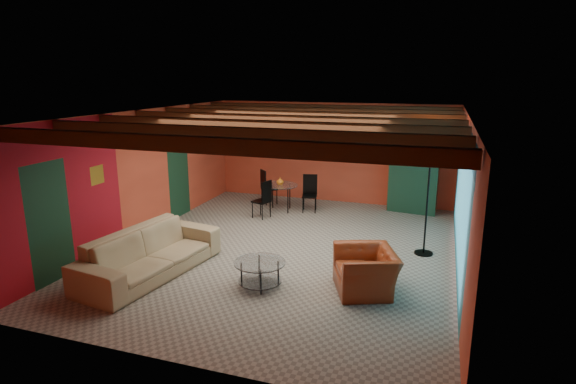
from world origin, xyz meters
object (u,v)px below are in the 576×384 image
(coffee_table, at_px, (260,274))
(potted_plant, at_px, (417,122))
(dining_table, at_px, (280,193))
(floor_lamp, at_px, (427,201))
(sofa, at_px, (150,253))
(armchair, at_px, (366,271))
(armoire, at_px, (414,172))
(vase, at_px, (280,171))

(coffee_table, xyz_separation_m, potted_plant, (2.06, 5.39, 2.06))
(coffee_table, relative_size, potted_plant, 1.84)
(dining_table, bearing_deg, floor_lamp, -27.92)
(coffee_table, xyz_separation_m, floor_lamp, (2.51, 2.35, 0.86))
(sofa, relative_size, floor_lamp, 1.26)
(armchair, distance_m, potted_plant, 5.37)
(floor_lamp, bearing_deg, armchair, -112.91)
(dining_table, distance_m, floor_lamp, 4.20)
(armchair, relative_size, floor_lamp, 0.49)
(dining_table, bearing_deg, potted_plant, 18.75)
(coffee_table, bearing_deg, armchair, 13.33)
(sofa, height_order, dining_table, dining_table)
(armoire, xyz_separation_m, floor_lamp, (0.45, -3.04, 0.06))
(vase, bearing_deg, dining_table, 0.00)
(vase, bearing_deg, armoire, 18.75)
(dining_table, relative_size, vase, 9.51)
(armchair, bearing_deg, potted_plant, 153.73)
(potted_plant, bearing_deg, vase, -161.25)
(armchair, height_order, coffee_table, armchair)
(sofa, xyz_separation_m, coffee_table, (1.99, 0.16, -0.18))
(armoire, bearing_deg, vase, -153.29)
(armchair, xyz_separation_m, coffee_table, (-1.68, -0.40, -0.12))
(coffee_table, height_order, dining_table, dining_table)
(armoire, height_order, floor_lamp, floor_lamp)
(vase, bearing_deg, potted_plant, 18.75)
(potted_plant, bearing_deg, dining_table, -161.25)
(armoire, distance_m, floor_lamp, 3.07)
(sofa, distance_m, armoire, 6.90)
(armchair, bearing_deg, dining_table, -165.87)
(potted_plant, relative_size, vase, 2.41)
(sofa, xyz_separation_m, dining_table, (0.83, 4.46, 0.08))
(sofa, bearing_deg, dining_table, -2.01)
(coffee_table, distance_m, dining_table, 4.46)
(armchair, distance_m, coffee_table, 1.73)
(sofa, height_order, armchair, sofa)
(sofa, bearing_deg, coffee_table, -76.99)
(coffee_table, distance_m, vase, 4.53)
(coffee_table, bearing_deg, floor_lamp, 43.22)
(sofa, bearing_deg, armchair, -72.90)
(sofa, xyz_separation_m, armoire, (4.05, 5.55, 0.63))
(floor_lamp, height_order, vase, floor_lamp)
(sofa, xyz_separation_m, armchair, (3.67, 0.55, -0.06))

